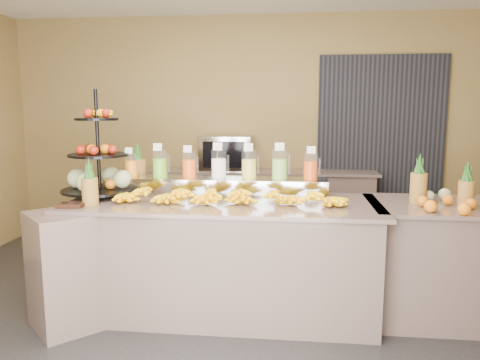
% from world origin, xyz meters
% --- Properties ---
extents(ground, '(6.00, 6.00, 0.00)m').
position_xyz_m(ground, '(0.00, 0.00, 0.00)').
color(ground, black).
rests_on(ground, ground).
extents(room_envelope, '(6.04, 5.02, 2.82)m').
position_xyz_m(room_envelope, '(0.19, 0.79, 1.88)').
color(room_envelope, olive).
rests_on(room_envelope, ground).
extents(buffet_counter, '(2.75, 1.25, 0.93)m').
position_xyz_m(buffet_counter, '(-0.12, 0.26, 0.47)').
color(buffet_counter, '#A28175').
rests_on(buffet_counter, ground).
extents(right_counter, '(1.08, 0.88, 0.93)m').
position_xyz_m(right_counter, '(1.70, 0.40, 0.47)').
color(right_counter, '#A28175').
rests_on(right_counter, ground).
extents(back_ledge, '(3.10, 0.55, 0.93)m').
position_xyz_m(back_ledge, '(0.00, 2.25, 0.47)').
color(back_ledge, '#A28175').
rests_on(back_ledge, ground).
extents(pitcher_tray, '(1.85, 0.30, 0.15)m').
position_xyz_m(pitcher_tray, '(-0.08, 0.58, 1.01)').
color(pitcher_tray, gray).
rests_on(pitcher_tray, buffet_counter).
extents(juice_pitcher_orange_a, '(0.11, 0.12, 0.27)m').
position_xyz_m(juice_pitcher_orange_a, '(-0.86, 0.58, 1.17)').
color(juice_pitcher_orange_a, silver).
rests_on(juice_pitcher_orange_a, pitcher_tray).
extents(juice_pitcher_green, '(0.13, 0.13, 0.31)m').
position_xyz_m(juice_pitcher_green, '(-0.60, 0.58, 1.18)').
color(juice_pitcher_green, silver).
rests_on(juice_pitcher_green, pitcher_tray).
extents(juice_pitcher_orange_b, '(0.12, 0.13, 0.29)m').
position_xyz_m(juice_pitcher_orange_b, '(-0.34, 0.58, 1.18)').
color(juice_pitcher_orange_b, silver).
rests_on(juice_pitcher_orange_b, pitcher_tray).
extents(juice_pitcher_milk, '(0.13, 0.14, 0.32)m').
position_xyz_m(juice_pitcher_milk, '(-0.08, 0.58, 1.19)').
color(juice_pitcher_milk, silver).
rests_on(juice_pitcher_milk, pitcher_tray).
extents(juice_pitcher_lemon, '(0.13, 0.13, 0.31)m').
position_xyz_m(juice_pitcher_lemon, '(0.18, 0.58, 1.19)').
color(juice_pitcher_lemon, silver).
rests_on(juice_pitcher_lemon, pitcher_tray).
extents(juice_pitcher_lime, '(0.13, 0.14, 0.32)m').
position_xyz_m(juice_pitcher_lime, '(0.44, 0.58, 1.19)').
color(juice_pitcher_lime, silver).
rests_on(juice_pitcher_lime, pitcher_tray).
extents(juice_pitcher_orange_c, '(0.12, 0.13, 0.29)m').
position_xyz_m(juice_pitcher_orange_c, '(0.70, 0.58, 1.18)').
color(juice_pitcher_orange_c, silver).
rests_on(juice_pitcher_orange_c, pitcher_tray).
extents(banana_heap, '(1.88, 0.17, 0.16)m').
position_xyz_m(banana_heap, '(0.03, 0.24, 1.00)').
color(banana_heap, yellow).
rests_on(banana_heap, buffet_counter).
extents(fruit_stand, '(0.77, 0.77, 0.90)m').
position_xyz_m(fruit_stand, '(-1.05, 0.43, 1.16)').
color(fruit_stand, black).
rests_on(fruit_stand, buffet_counter).
extents(condiment_caddy, '(0.20, 0.16, 0.03)m').
position_xyz_m(condiment_caddy, '(-1.12, -0.04, 0.94)').
color(condiment_caddy, black).
rests_on(condiment_caddy, buffet_counter).
extents(pineapple_left_a, '(0.12, 0.12, 0.37)m').
position_xyz_m(pineapple_left_a, '(-1.01, 0.05, 1.07)').
color(pineapple_left_a, brown).
rests_on(pineapple_left_a, buffet_counter).
extents(pineapple_left_b, '(0.15, 0.15, 0.44)m').
position_xyz_m(pineapple_left_b, '(-0.87, 0.79, 1.10)').
color(pineapple_left_b, brown).
rests_on(pineapple_left_b, buffet_counter).
extents(right_fruit_pile, '(0.45, 0.43, 0.24)m').
position_xyz_m(right_fruit_pile, '(1.69, 0.27, 1.01)').
color(right_fruit_pile, brown).
rests_on(right_fruit_pile, right_counter).
extents(oven_warmer, '(0.62, 0.43, 0.41)m').
position_xyz_m(oven_warmer, '(-0.25, 2.25, 1.14)').
color(oven_warmer, gray).
rests_on(oven_warmer, back_ledge).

